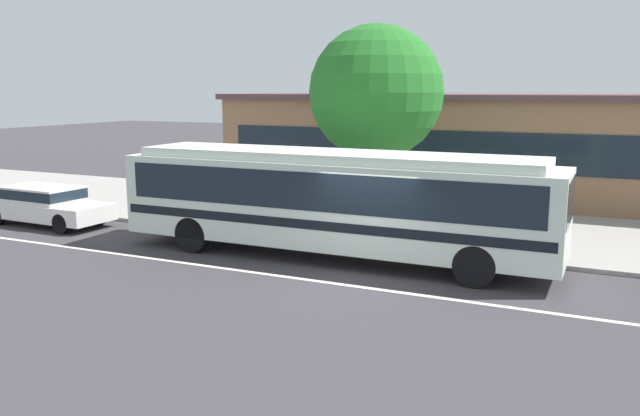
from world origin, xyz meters
name	(u,v)px	position (x,y,z in m)	size (l,w,h in m)	color
ground_plane	(364,277)	(0.00, 0.00, 0.00)	(120.00, 120.00, 0.00)	#3B383D
sidewalk_slab	(437,224)	(0.00, 6.71, 0.06)	(60.00, 8.00, 0.12)	#9D9691
lane_stripe_center	(352,286)	(0.00, -0.80, 0.00)	(56.00, 0.16, 0.01)	silver
transit_bus	(333,197)	(-1.44, 1.36, 1.67)	(11.91, 2.51, 2.88)	silver
sedan_behind_bus	(45,203)	(-11.99, 1.27, 0.72)	(4.63, 1.91, 1.29)	white
pedestrian_waiting_near_sign	(348,207)	(-1.81, 3.26, 1.05)	(0.44, 0.44, 1.60)	#1F294B
pedestrian_walking_along_curb	(476,209)	(1.70, 4.63, 1.04)	(0.39, 0.39, 1.59)	#3F313C
bus_stop_sign	(500,194)	(2.58, 3.25, 1.75)	(0.15, 0.44, 2.54)	gray
street_tree_near_stop	(376,93)	(-1.99, 6.02, 4.39)	(4.39, 4.39, 6.47)	brown
station_building	(470,145)	(-0.45, 13.51, 2.16)	(20.68, 7.50, 4.29)	#90674A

